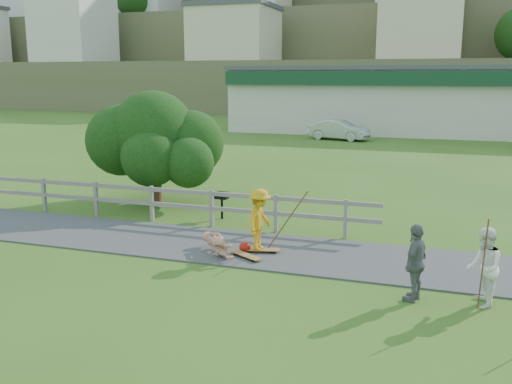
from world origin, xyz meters
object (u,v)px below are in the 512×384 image
Objects in this scene: skater_rider at (260,224)px; tree at (154,153)px; car_silver at (339,130)px; bbq at (222,205)px; skater_fallen at (218,244)px; spectator_a at (484,267)px; spectator_b at (416,263)px.

tree reaches higher than skater_rider.
car_silver is 23.14m from bbq.
car_silver is 21.77m from tree.
skater_rider is 0.37× the size of car_silver.
skater_rider is 0.98× the size of skater_fallen.
spectator_a reaches higher than skater_rider.
spectator_a is 0.99× the size of spectator_b.
skater_rider reaches higher than bbq.
tree is at bearing 157.26° from bbq.
spectator_a reaches higher than car_silver.
skater_rider is at bearing -18.18° from skater_fallen.
skater_rider is 3.77m from bbq.
spectator_a is 8.81m from bbq.
car_silver reaches higher than skater_fallen.
tree reaches higher than spectator_a.
skater_fallen is 26.65m from car_silver.
spectator_a is 12.34m from tree.
spectator_a is at bearing 113.73° from spectator_b.
skater_rider is 26.30m from car_silver.
bbq is at bearing -111.69° from spectator_b.
car_silver is at bearing 12.29° from skater_rider.
skater_fallen is 3.68m from bbq.
skater_rider is 0.99× the size of spectator_b.
skater_fallen is 6.28m from spectator_a.
skater_fallen is 0.34× the size of tree.
spectator_a is (5.16, -1.74, 0.00)m from skater_rider.
tree is (-10.58, 6.28, 0.98)m from spectator_a.
skater_fallen is 6.84m from tree.
tree is 3.76m from bbq.
car_silver is (-6.81, 28.03, -0.10)m from spectator_b.
spectator_a is 29.03m from car_silver.
skater_fallen is 5.09m from spectator_b.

